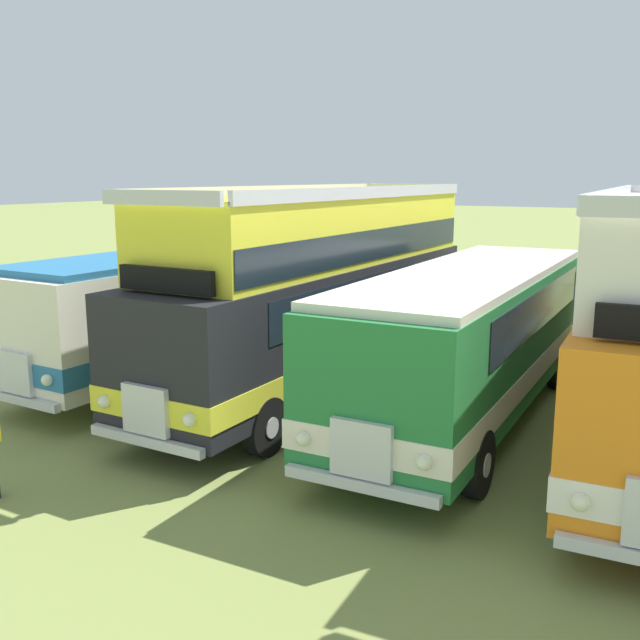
{
  "coord_description": "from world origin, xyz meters",
  "views": [
    {
      "loc": [
        3.97,
        -13.34,
        4.74
      ],
      "look_at": [
        -3.39,
        0.06,
        1.65
      ],
      "focal_mm": 40.23,
      "sensor_mm": 36.0,
      "label": 1
    }
  ],
  "objects": [
    {
      "name": "bus_second_in_row",
      "position": [
        -3.55,
        0.43,
        2.36
      ],
      "size": [
        2.76,
        11.14,
        4.52
      ],
      "color": "black",
      "rests_on": "ground"
    },
    {
      "name": "bus_first_in_row",
      "position": [
        -7.11,
        0.22,
        1.75
      ],
      "size": [
        2.9,
        9.96,
        2.99
      ],
      "color": "silver",
      "rests_on": "ground"
    },
    {
      "name": "ground_plane",
      "position": [
        0.0,
        0.0,
        0.0
      ],
      "size": [
        200.0,
        200.0,
        0.0
      ],
      "primitive_type": "plane",
      "color": "olive"
    },
    {
      "name": "bus_third_in_row",
      "position": [
        -0.0,
        -0.06,
        1.75
      ],
      "size": [
        2.69,
        10.03,
        2.99
      ],
      "color": "#237538",
      "rests_on": "ground"
    },
    {
      "name": "rope_fence_line",
      "position": [
        0.0,
        12.95,
        0.65
      ],
      "size": [
        20.3,
        0.08,
        1.05
      ],
      "color": "#8C704C",
      "rests_on": "ground"
    }
  ]
}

